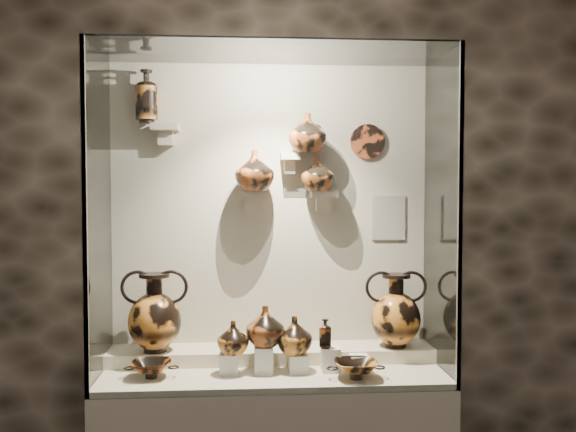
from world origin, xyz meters
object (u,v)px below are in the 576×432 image
at_px(jug_b, 265,326).
at_px(ovoid_vase_b, 308,133).
at_px(amphora_left, 155,312).
at_px(lekythos_tall, 147,93).
at_px(lekythos_small, 325,332).
at_px(amphora_right, 396,310).
at_px(jug_a, 233,338).
at_px(kylix_left, 151,368).
at_px(kylix_right, 356,368).
at_px(jug_c, 294,335).
at_px(ovoid_vase_a, 255,171).
at_px(ovoid_vase_c, 318,174).

xyz_separation_m(jug_b, ovoid_vase_b, (0.23, 0.23, 0.96)).
height_order(amphora_left, lekythos_tall, lekythos_tall).
bearing_deg(amphora_left, lekythos_small, -33.40).
bearing_deg(amphora_right, jug_a, -173.79).
distance_m(kylix_left, ovoid_vase_b, 1.41).
bearing_deg(kylix_right, kylix_left, -163.11).
bearing_deg(jug_c, ovoid_vase_a, 107.71).
xyz_separation_m(amphora_left, lekythos_small, (0.85, -0.19, -0.07)).
distance_m(jug_a, ovoid_vase_c, 0.95).
height_order(amphora_left, amphora_right, amphora_left).
relative_size(kylix_left, ovoid_vase_b, 1.19).
bearing_deg(amphora_right, amphora_left, 173.26).
height_order(kylix_left, ovoid_vase_a, ovoid_vase_a).
bearing_deg(jug_c, ovoid_vase_b, 47.83).
bearing_deg(amphora_left, jug_c, -34.28).
bearing_deg(ovoid_vase_a, ovoid_vase_b, -10.83).
distance_m(jug_a, kylix_right, 0.61).
xyz_separation_m(ovoid_vase_a, ovoid_vase_c, (0.33, 0.01, -0.02)).
distance_m(kylix_right, ovoid_vase_c, 1.01).
bearing_deg(lekythos_small, ovoid_vase_a, 161.58).
bearing_deg(kylix_right, jug_a, -168.98).
height_order(ovoid_vase_a, ovoid_vase_b, ovoid_vase_b).
distance_m(amphora_right, jug_b, 0.71).
height_order(lekythos_small, ovoid_vase_b, ovoid_vase_b).
distance_m(lekythos_small, kylix_right, 0.23).
height_order(jug_a, ovoid_vase_c, ovoid_vase_c).
bearing_deg(lekythos_tall, ovoid_vase_c, -0.32).
distance_m(amphora_right, ovoid_vase_c, 0.82).
bearing_deg(lekythos_small, lekythos_tall, -179.53).
relative_size(jug_c, ovoid_vase_c, 1.01).
xyz_separation_m(lekythos_tall, ovoid_vase_b, (0.83, -0.03, -0.20)).
height_order(jug_c, lekythos_small, lekythos_small).
distance_m(kylix_right, ovoid_vase_b, 1.21).
bearing_deg(amphora_left, kylix_right, -37.90).
bearing_deg(jug_b, ovoid_vase_a, 80.77).
distance_m(jug_c, ovoid_vase_b, 1.04).
xyz_separation_m(kylix_left, ovoid_vase_c, (0.83, 0.29, 0.93)).
distance_m(jug_c, ovoid_vase_a, 0.86).
relative_size(amphora_right, jug_a, 2.41).
relative_size(amphora_left, jug_c, 2.20).
bearing_deg(amphora_left, lekythos_tall, 93.66).
distance_m(amphora_right, ovoid_vase_b, 1.04).
height_order(amphora_right, jug_c, amphora_right).
height_order(kylix_right, ovoid_vase_a, ovoid_vase_a).
height_order(jug_a, jug_b, jug_b).
bearing_deg(lekythos_tall, ovoid_vase_b, -1.22).
bearing_deg(ovoid_vase_c, amphora_right, 9.21).
xyz_separation_m(amphora_left, lekythos_tall, (-0.04, 0.10, 1.12)).
height_order(kylix_right, lekythos_tall, lekythos_tall).
xyz_separation_m(jug_b, kylix_right, (0.42, -0.14, -0.18)).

